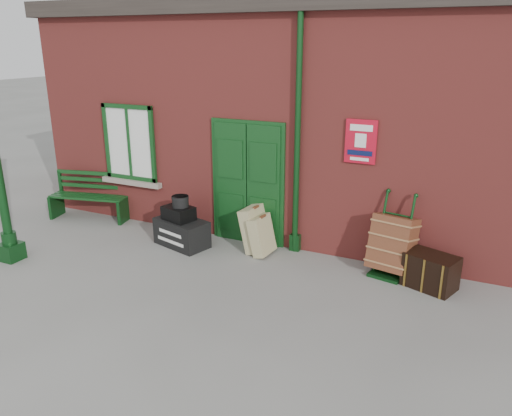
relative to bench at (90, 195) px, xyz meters
The scene contains 10 objects.
ground 4.09m from the bench, 17.82° to the right, with size 80.00×80.00×0.00m, color gray.
station_building 4.77m from the bench, 30.24° to the left, with size 10.30×4.30×4.36m.
bench is the anchor object (origin of this frame).
houdini_trunk 2.62m from the bench, 10.29° to the right, with size 0.98×0.54×0.49m, color black.
strongbox 2.56m from the bench, 10.49° to the right, with size 0.54×0.39×0.25m, color black.
hatbox 2.60m from the bench, ahead, with size 0.29×0.29×0.20m, color black.
suitcase_back 3.86m from the bench, ahead, with size 0.23×0.56×0.79m, color tan.
suitcase_front 4.05m from the bench, ahead, with size 0.20×0.51×0.68m, color tan.
porter_trolley 6.24m from the bench, ahead, with size 0.75×0.79×1.30m.
dark_trunk 6.88m from the bench, ahead, with size 0.73×0.48×0.53m, color black.
Camera 1 is at (3.53, -6.31, 3.56)m, focal length 35.00 mm.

